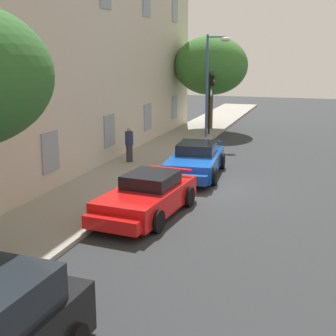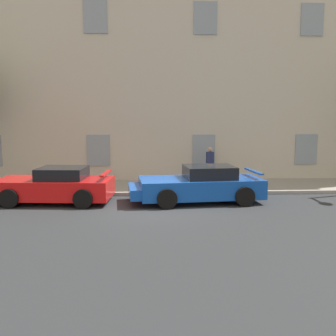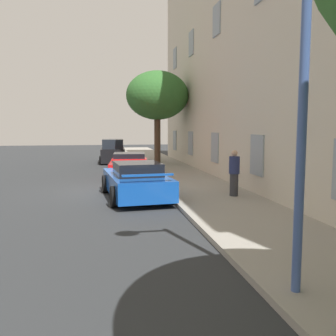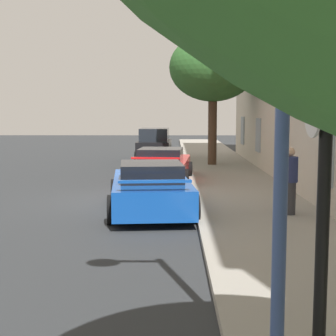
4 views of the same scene
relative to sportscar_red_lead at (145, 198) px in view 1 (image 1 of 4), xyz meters
The scene contains 9 objects.
ground_plane 4.02m from the sportscar_red_lead, 15.17° to the right, with size 80.00×80.00×0.00m, color #2B2D30.
sidewalk 4.67m from the sportscar_red_lead, 34.25° to the left, with size 60.00×3.26×0.14m, color gray.
building_facade 9.64m from the sportscar_red_lead, 58.81° to the left, with size 32.06×4.69×13.51m.
sportscar_red_lead is the anchor object (origin of this frame).
sportscar_yellow_flank 5.47m from the sportscar_red_lead, ahead, with size 5.10×2.49×1.36m.
tree_midblock 18.28m from the sportscar_red_lead, ahead, with size 4.90×4.90×6.15m.
traffic_light 15.56m from the sportscar_red_lead, ahead, with size 0.44×0.36×3.79m.
street_lamp 14.73m from the sportscar_red_lead, ahead, with size 0.44×1.42×6.06m.
pedestrian_admiring 7.35m from the sportscar_red_lead, 26.61° to the left, with size 0.53×0.53×1.67m.
Camera 1 is at (-17.42, -4.20, 5.18)m, focal length 50.45 mm.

